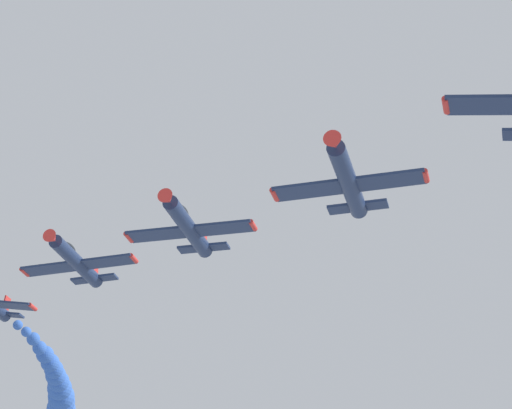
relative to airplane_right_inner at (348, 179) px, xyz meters
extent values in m
cylinder|color=red|center=(-6.51, 9.13, -0.72)|extent=(0.40, 1.40, 0.40)
cylinder|color=navy|center=(0.00, -0.18, -0.03)|extent=(1.13, 9.00, 1.13)
cone|color=red|center=(0.00, 4.92, -0.03)|extent=(1.08, 1.20, 1.08)
cube|color=navy|center=(0.00, -0.58, -0.13)|extent=(9.20, 1.90, 0.46)
cylinder|color=red|center=(-4.60, -0.58, 0.01)|extent=(0.37, 1.40, 0.37)
cylinder|color=red|center=(4.59, -0.58, -0.27)|extent=(0.37, 1.40, 0.37)
cube|color=navy|center=(0.00, -4.18, 0.02)|extent=(3.80, 1.20, 0.29)
cube|color=red|center=(0.03, -4.28, 0.93)|extent=(0.19, 1.10, 1.60)
ellipsoid|color=black|center=(0.01, 1.62, 0.46)|extent=(0.82, 2.20, 0.72)
cylinder|color=navy|center=(12.97, -10.50, 2.45)|extent=(1.11, 9.00, 1.11)
cone|color=red|center=(12.97, -5.40, 2.45)|extent=(1.05, 1.20, 1.05)
cube|color=navy|center=(12.97, -10.90, 2.35)|extent=(9.20, 1.90, 0.23)
cylinder|color=red|center=(8.37, -10.90, 2.37)|extent=(0.36, 1.40, 0.36)
cylinder|color=red|center=(17.57, -10.90, 2.32)|extent=(0.36, 1.40, 0.36)
cube|color=navy|center=(12.97, -14.50, 2.50)|extent=(3.80, 1.20, 0.20)
cube|color=red|center=(12.98, -14.60, 3.41)|extent=(0.15, 1.10, 1.60)
ellipsoid|color=black|center=(12.97, -8.70, 2.94)|extent=(0.80, 2.20, 0.70)
cylinder|color=navy|center=(24.46, -18.18, 3.77)|extent=(1.14, 9.00, 1.14)
cone|color=red|center=(24.46, -13.08, 3.77)|extent=(1.08, 1.20, 1.08)
cube|color=navy|center=(24.46, -18.58, 3.67)|extent=(9.20, 1.90, 0.53)
cylinder|color=red|center=(19.86, -18.58, 3.84)|extent=(0.37, 1.40, 0.37)
cylinder|color=red|center=(29.05, -18.58, 3.49)|extent=(0.37, 1.40, 0.37)
cube|color=navy|center=(24.46, -22.18, 3.82)|extent=(3.80, 1.20, 0.33)
cube|color=red|center=(24.50, -22.28, 4.73)|extent=(0.20, 1.10, 1.60)
ellipsoid|color=black|center=(24.48, -16.38, 4.26)|extent=(0.83, 2.20, 0.73)
cylinder|color=red|center=(32.84, -28.91, 4.31)|extent=(0.41, 1.40, 0.41)
cube|color=navy|center=(37.36, -32.51, 5.18)|extent=(3.78, 1.20, 0.77)
cube|color=red|center=(37.22, -32.61, 6.08)|extent=(0.39, 1.10, 1.60)
sphere|color=blue|center=(37.34, -35.75, 5.15)|extent=(0.96, 0.96, 0.96)
sphere|color=blue|center=(37.44, -37.98, 5.18)|extent=(1.03, 1.03, 1.03)
sphere|color=blue|center=(37.65, -40.22, 5.17)|extent=(1.34, 1.34, 1.34)
sphere|color=blue|center=(37.91, -42.45, 4.94)|extent=(1.44, 1.44, 1.44)
sphere|color=blue|center=(38.24, -44.68, 4.92)|extent=(1.85, 1.85, 1.85)
sphere|color=blue|center=(38.59, -46.92, 4.72)|extent=(1.98, 1.98, 1.98)
sphere|color=blue|center=(39.08, -49.15, 4.67)|extent=(2.06, 2.06, 2.06)
sphere|color=blue|center=(39.77, -51.39, 4.68)|extent=(2.25, 2.25, 2.25)
sphere|color=blue|center=(40.35, -53.62, 4.64)|extent=(2.40, 2.40, 2.40)
sphere|color=blue|center=(41.10, -55.85, 4.52)|extent=(2.78, 2.78, 2.78)
sphere|color=blue|center=(41.77, -58.09, 4.19)|extent=(3.04, 3.04, 3.04)
sphere|color=blue|center=(42.62, -60.32, 4.22)|extent=(3.10, 3.10, 3.10)
sphere|color=blue|center=(43.56, -62.56, 3.92)|extent=(3.41, 3.41, 3.41)
camera|label=1|loc=(-8.73, 61.97, -29.71)|focal=81.15mm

